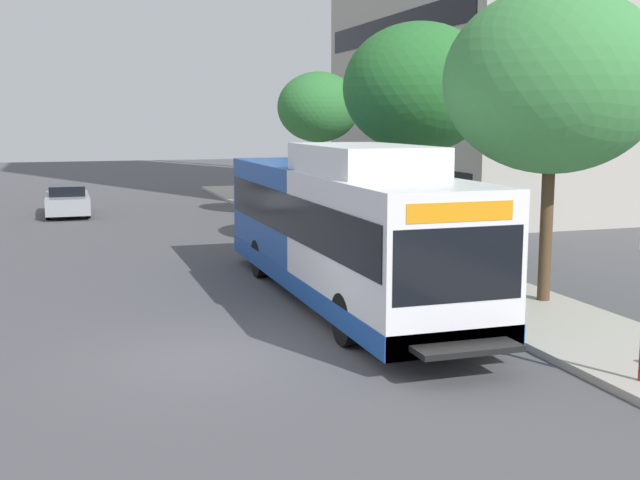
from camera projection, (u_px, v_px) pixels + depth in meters
name	position (u px, v px, depth m)	size (l,w,h in m)	color
ground_plane	(161.00, 274.00, 21.63)	(120.00, 120.00, 0.00)	#4C4C51
sidewalk_curb	(426.00, 270.00, 21.87)	(3.00, 56.00, 0.14)	#A8A399
transit_bus	(341.00, 228.00, 18.26)	(2.58, 12.25, 3.65)	white
street_tree_near_stop	(553.00, 81.00, 17.23)	(4.75, 4.75, 6.89)	#4C3823
street_tree_mid_block	(419.00, 88.00, 24.10)	(4.63, 4.63, 6.94)	#4C3823
street_tree_far_block	(318.00, 108.00, 32.88)	(3.41, 3.41, 5.97)	#4C3823
parked_car_far_lane	(67.00, 200.00, 34.64)	(1.80, 4.50, 1.33)	#93999E
lattice_comm_tower	(416.00, 15.00, 52.72)	(1.10, 1.10, 32.63)	#B7B7BC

